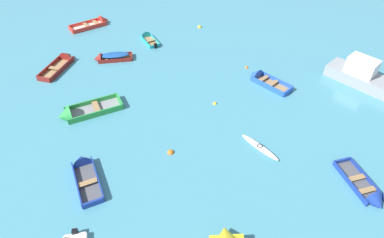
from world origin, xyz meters
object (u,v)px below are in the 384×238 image
object	(u,v)px
kayak_white_distant_center	(260,147)
rowboat_deep_blue_near_left	(370,195)
rowboat_green_back_row_right	(77,113)
rowboat_blue_near_right	(262,79)
rowboat_red_outer_left	(98,23)
mooring_buoy_central	(200,27)
motor_launch_grey_center	(372,80)
rowboat_deep_blue_back_row_left	(84,169)
mooring_buoy_outer_edge	(246,68)
rowboat_maroon_far_back	(63,61)
mooring_buoy_far_field	(215,104)
rowboat_turquoise_foreground_center	(147,38)
mooring_buoy_between_boats_left	(171,153)
rowboat_maroon_cluster_inner	(109,57)

from	to	relation	value
kayak_white_distant_center	rowboat_deep_blue_near_left	world-z (taller)	rowboat_deep_blue_near_left
rowboat_green_back_row_right	rowboat_blue_near_right	distance (m)	14.97
rowboat_red_outer_left	mooring_buoy_central	world-z (taller)	rowboat_red_outer_left
motor_launch_grey_center	rowboat_deep_blue_back_row_left	xyz separation A→B (m)	(-19.11, -12.46, -0.53)
rowboat_deep_blue_near_left	rowboat_red_outer_left	world-z (taller)	rowboat_red_outer_left
rowboat_red_outer_left	mooring_buoy_outer_edge	xyz separation A→B (m)	(16.30, -5.77, -0.19)
rowboat_maroon_far_back	mooring_buoy_far_field	bearing A→B (deg)	-13.24
mooring_buoy_outer_edge	rowboat_green_back_row_right	bearing A→B (deg)	-143.48
rowboat_deep_blue_back_row_left	mooring_buoy_far_field	world-z (taller)	rowboat_deep_blue_back_row_left
rowboat_deep_blue_near_left	rowboat_red_outer_left	size ratio (longest dim) A/B	0.96
rowboat_blue_near_right	rowboat_turquoise_foreground_center	bearing A→B (deg)	155.04
mooring_buoy_between_boats_left	mooring_buoy_central	world-z (taller)	mooring_buoy_central
rowboat_green_back_row_right	motor_launch_grey_center	world-z (taller)	motor_launch_grey_center
rowboat_red_outer_left	rowboat_maroon_cluster_inner	size ratio (longest dim) A/B	1.10
rowboat_blue_near_right	rowboat_deep_blue_back_row_left	size ratio (longest dim) A/B	0.98
rowboat_green_back_row_right	mooring_buoy_central	distance (m)	17.17
kayak_white_distant_center	motor_launch_grey_center	bearing A→B (deg)	45.02
rowboat_green_back_row_right	rowboat_deep_blue_near_left	xyz separation A→B (m)	(19.58, -3.58, -0.06)
kayak_white_distant_center	rowboat_blue_near_right	distance (m)	7.92
motor_launch_grey_center	rowboat_maroon_cluster_inner	size ratio (longest dim) A/B	1.86
rowboat_red_outer_left	mooring_buoy_far_field	distance (m)	18.19
rowboat_blue_near_right	mooring_buoy_far_field	size ratio (longest dim) A/B	12.25
kayak_white_distant_center	mooring_buoy_far_field	bearing A→B (deg)	130.23
motor_launch_grey_center	mooring_buoy_far_field	distance (m)	12.90
rowboat_red_outer_left	rowboat_deep_blue_back_row_left	bearing A→B (deg)	-69.67
mooring_buoy_outer_edge	mooring_buoy_central	bearing A→B (deg)	127.25
rowboat_blue_near_right	mooring_buoy_far_field	distance (m)	5.12
rowboat_deep_blue_near_left	rowboat_maroon_cluster_inner	xyz separation A→B (m)	(-20.13, 11.42, 0.13)
rowboat_blue_near_right	motor_launch_grey_center	xyz separation A→B (m)	(8.63, 0.68, 0.51)
rowboat_maroon_cluster_inner	rowboat_turquoise_foreground_center	bearing A→B (deg)	62.55
rowboat_blue_near_right	rowboat_maroon_cluster_inner	bearing A→B (deg)	176.43
rowboat_maroon_far_back	rowboat_red_outer_left	xyz separation A→B (m)	(-0.03, 8.03, 0.00)
motor_launch_grey_center	rowboat_red_outer_left	size ratio (longest dim) A/B	1.69
motor_launch_grey_center	mooring_buoy_outer_edge	xyz separation A→B (m)	(-10.00, 1.15, -0.71)
mooring_buoy_far_field	mooring_buoy_between_boats_left	bearing A→B (deg)	-111.28
rowboat_turquoise_foreground_center	mooring_buoy_far_field	size ratio (longest dim) A/B	9.34
rowboat_blue_near_right	mooring_buoy_between_boats_left	distance (m)	10.90
rowboat_green_back_row_right	mooring_buoy_far_field	xyz separation A→B (m)	(9.79, 3.21, -0.21)
rowboat_deep_blue_near_left	mooring_buoy_central	size ratio (longest dim) A/B	8.84
rowboat_green_back_row_right	motor_launch_grey_center	size ratio (longest dim) A/B	0.69
kayak_white_distant_center	motor_launch_grey_center	xyz separation A→B (m)	(8.58, 8.59, 0.57)
rowboat_turquoise_foreground_center	rowboat_maroon_far_back	bearing A→B (deg)	-136.81
rowboat_red_outer_left	mooring_buoy_central	xyz separation A→B (m)	(10.90, 1.32, -0.19)
rowboat_deep_blue_back_row_left	rowboat_red_outer_left	bearing A→B (deg)	110.33
rowboat_green_back_row_right	kayak_white_distant_center	distance (m)	13.33
rowboat_maroon_far_back	rowboat_maroon_cluster_inner	bearing A→B (deg)	18.68
rowboat_deep_blue_back_row_left	mooring_buoy_central	xyz separation A→B (m)	(3.72, 20.71, -0.18)
rowboat_maroon_far_back	rowboat_red_outer_left	world-z (taller)	rowboat_red_outer_left
rowboat_maroon_far_back	mooring_buoy_far_field	distance (m)	14.55
motor_launch_grey_center	mooring_buoy_between_boats_left	xyz separation A→B (m)	(-14.26, -10.01, -0.71)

